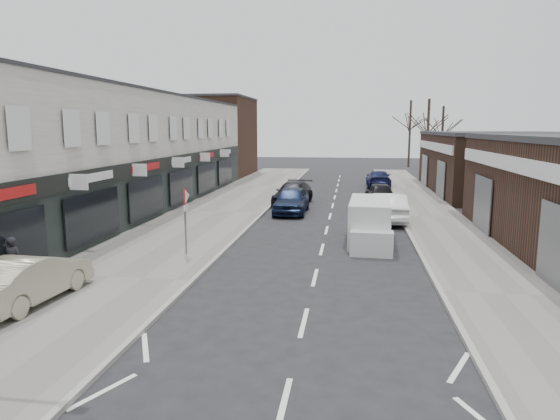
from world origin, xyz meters
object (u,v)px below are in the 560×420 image
at_px(warning_sign, 186,202).
at_px(pedestrian, 13,261).
at_px(white_van, 370,223).
at_px(parked_car_right_b, 379,192).
at_px(parked_car_right_c, 378,179).
at_px(parked_car_right_a, 389,207).
at_px(parked_car_left_b, 293,193).
at_px(parked_car_left_a, 291,200).
at_px(sedan_on_pavement, 30,279).

relative_size(warning_sign, pedestrian, 1.70).
xyz_separation_m(warning_sign, white_van, (7.16, 3.47, -1.30)).
height_order(parked_car_right_b, parked_car_right_c, parked_car_right_c).
bearing_deg(warning_sign, parked_car_right_a, 46.47).
bearing_deg(parked_car_left_b, parked_car_right_a, -37.35).
bearing_deg(warning_sign, parked_car_right_c, 70.98).
distance_m(pedestrian, parked_car_right_b, 23.86).
height_order(parked_car_left_a, parked_car_right_c, parked_car_left_a).
relative_size(pedestrian, parked_car_left_b, 0.32).
bearing_deg(parked_car_right_b, pedestrian, 54.33).
xyz_separation_m(white_van, parked_car_right_a, (1.20, 5.33, -0.12)).
distance_m(sedan_on_pavement, parked_car_right_c, 32.90).
xyz_separation_m(white_van, parked_car_right_b, (1.09, 12.36, -0.20)).
distance_m(warning_sign, parked_car_right_a, 12.21).
bearing_deg(parked_car_right_c, parked_car_left_a, 67.76).
bearing_deg(sedan_on_pavement, parked_car_right_a, -123.03).
relative_size(warning_sign, parked_car_right_b, 0.66).
distance_m(white_van, pedestrian, 13.82).
xyz_separation_m(pedestrian, parked_car_right_c, (12.68, 29.68, -0.21)).
height_order(pedestrian, parked_car_right_a, pedestrian).
height_order(white_van, parked_car_right_a, white_van).
distance_m(parked_car_right_b, parked_car_right_c, 9.24).
height_order(parked_car_right_a, parked_car_right_c, parked_car_right_a).
bearing_deg(parked_car_right_a, parked_car_left_a, -19.83).
distance_m(warning_sign, parked_car_left_a, 11.18).
distance_m(white_van, parked_car_left_b, 11.70).
relative_size(warning_sign, white_van, 0.54).
relative_size(parked_car_left_a, parked_car_right_c, 0.94).
distance_m(parked_car_left_a, parked_car_left_b, 3.50).
xyz_separation_m(warning_sign, parked_car_right_c, (8.64, 25.06, -1.49)).
height_order(pedestrian, parked_car_left_b, pedestrian).
xyz_separation_m(parked_car_right_a, parked_car_right_c, (0.29, 16.26, -0.07)).
height_order(pedestrian, parked_car_right_b, pedestrian).
bearing_deg(parked_car_right_b, parked_car_left_b, 11.13).
bearing_deg(warning_sign, parked_car_right_b, 62.48).
height_order(parked_car_left_b, parked_car_right_b, parked_car_left_b).
relative_size(pedestrian, parked_car_right_c, 0.33).
bearing_deg(warning_sign, parked_car_left_b, 79.91).
bearing_deg(pedestrian, parked_car_left_a, -116.08).
distance_m(sedan_on_pavement, parked_car_right_a, 18.32).
distance_m(sedan_on_pavement, parked_car_left_b, 20.71).
bearing_deg(parked_car_right_a, parked_car_left_b, -43.53).
height_order(sedan_on_pavement, parked_car_right_c, sedan_on_pavement).
relative_size(sedan_on_pavement, parked_car_right_a, 0.87).
xyz_separation_m(warning_sign, parked_car_right_b, (8.24, 15.83, -1.50)).
bearing_deg(parked_car_left_a, parked_car_right_c, 68.59).
distance_m(parked_car_right_a, parked_car_right_c, 16.26).
height_order(warning_sign, parked_car_right_c, warning_sign).
bearing_deg(pedestrian, warning_sign, -133.10).
relative_size(pedestrian, parked_car_right_b, 0.39).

